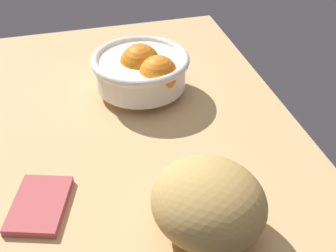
% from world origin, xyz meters
% --- Properties ---
extents(ground_plane, '(0.83, 0.65, 0.03)m').
position_xyz_m(ground_plane, '(0.00, 0.00, -0.01)').
color(ground_plane, tan).
extents(fruit_bowl, '(0.20, 0.20, 0.11)m').
position_xyz_m(fruit_bowl, '(0.08, -0.06, 0.06)').
color(fruit_bowl, white).
rests_on(fruit_bowl, ground).
extents(bread_loaf, '(0.22, 0.22, 0.11)m').
position_xyz_m(bread_loaf, '(-0.31, -0.07, 0.06)').
color(bread_loaf, tan).
rests_on(bread_loaf, ground).
extents(napkin_folded, '(0.14, 0.11, 0.01)m').
position_xyz_m(napkin_folded, '(-0.20, 0.16, 0.01)').
color(napkin_folded, '#B84F52').
rests_on(napkin_folded, ground).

